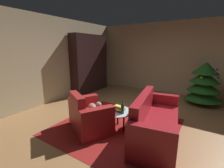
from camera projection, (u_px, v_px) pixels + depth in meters
name	position (u px, v px, depth m)	size (l,w,h in m)	color
ground_plane	(129.00, 123.00, 3.62)	(7.55, 7.55, 0.00)	#976B41
wall_back	(167.00, 58.00, 5.91)	(5.70, 0.06, 2.68)	tan
wall_left	(49.00, 61.00, 4.79)	(0.06, 6.42, 2.68)	tan
area_rug	(116.00, 127.00, 3.46)	(2.49, 2.44, 0.01)	maroon
bookshelf_unit	(92.00, 65.00, 6.17)	(0.39, 1.75, 2.22)	black
armchair_red	(89.00, 116.00, 3.31)	(1.22, 1.09, 0.83)	maroon
couch_red	(155.00, 123.00, 3.02)	(1.03, 1.93, 0.85)	maroon
coffee_table	(117.00, 113.00, 3.32)	(0.65, 0.65, 0.41)	black
book_stack_on_table	(119.00, 109.00, 3.27)	(0.24, 0.18, 0.13)	#DEC54A
bottle_on_table	(122.00, 108.00, 3.15)	(0.06, 0.06, 0.28)	#1E5029
decorated_tree	(204.00, 83.00, 4.72)	(1.03, 1.03, 1.32)	brown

